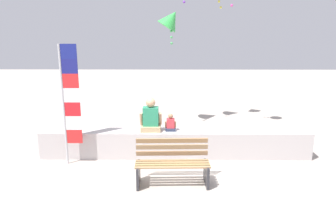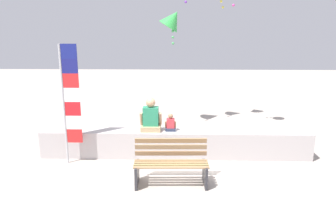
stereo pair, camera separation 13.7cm
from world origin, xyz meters
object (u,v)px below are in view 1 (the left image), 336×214
at_px(person_child, 171,124).
at_px(flag_banner, 69,99).
at_px(person_adult, 151,118).
at_px(kite_green, 171,19).
at_px(park_bench, 172,164).

distance_m(person_child, flag_banner, 2.46).
bearing_deg(person_child, flag_banner, -167.82).
xyz_separation_m(person_adult, kite_green, (0.49, 2.69, 2.44)).
relative_size(person_adult, kite_green, 0.71).
height_order(person_child, flag_banner, flag_banner).
bearing_deg(person_adult, kite_green, 79.68).
height_order(person_adult, kite_green, kite_green).
relative_size(park_bench, person_adult, 1.84).
xyz_separation_m(flag_banner, kite_green, (2.30, 3.19, 1.86)).
distance_m(person_child, kite_green, 3.73).
xyz_separation_m(park_bench, flag_banner, (-2.33, 0.95, 1.14)).
xyz_separation_m(park_bench, kite_green, (-0.03, 4.14, 3.01)).
height_order(park_bench, flag_banner, flag_banner).
bearing_deg(park_bench, person_adult, 109.84).
relative_size(flag_banner, kite_green, 2.38).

